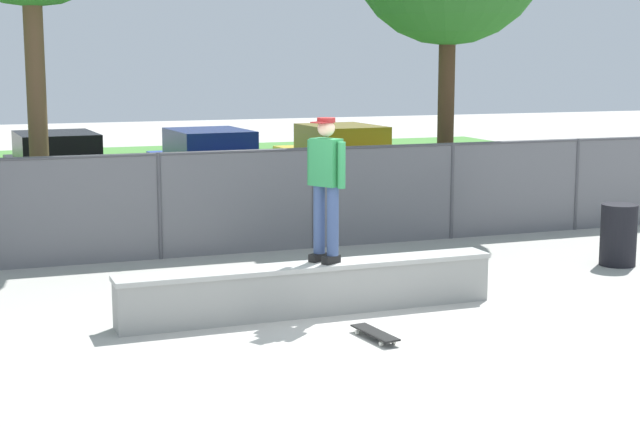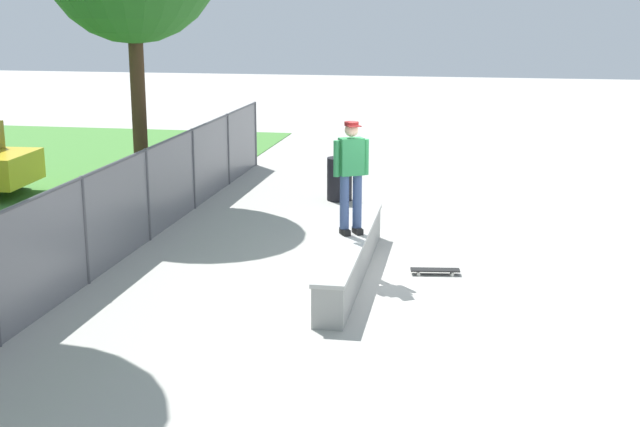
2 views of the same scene
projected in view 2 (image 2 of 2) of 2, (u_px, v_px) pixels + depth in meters
The scene contains 6 objects.
ground_plane at pixel (424, 277), 14.09m from camera, with size 80.00×80.00×0.00m, color #ADAAA3.
concrete_ledge at pixel (351, 257), 14.05m from camera, with size 4.96×0.55×0.65m.
skateboarder at pixel (351, 172), 13.96m from camera, with size 0.41×0.54×1.84m.
skateboard at pixel (435, 270), 14.18m from camera, with size 0.31×0.82×0.09m.
chainlink_fence at pixel (119, 207), 14.78m from camera, with size 18.54×0.07×1.73m.
trash_bin at pixel (340, 179), 19.47m from camera, with size 0.56×0.56×0.97m, color black.
Camera 2 is at (-13.54, -0.77, 4.30)m, focal length 48.80 mm.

